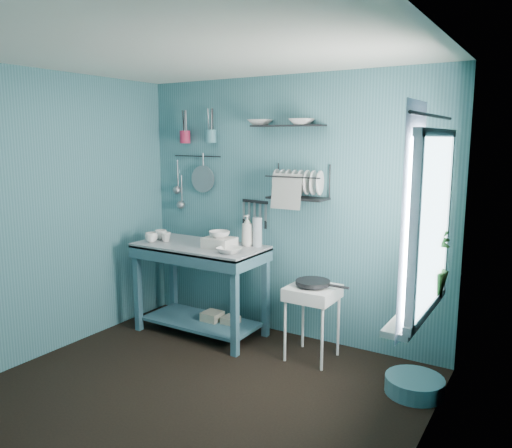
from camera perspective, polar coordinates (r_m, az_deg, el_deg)
The scene contains 35 objects.
floor at distance 3.99m, azimuth -7.41°, elevation -19.01°, with size 3.20×3.20×0.00m, color black.
ceiling at distance 3.55m, azimuth -8.34°, elevation 19.11°, with size 3.20×3.20×0.00m, color silver.
wall_back at distance 4.80m, azimuth 3.55°, elevation 1.76°, with size 3.20×3.20×0.00m, color #396C75.
wall_left at distance 4.74m, azimuth -23.01°, elevation 0.88°, with size 3.00×3.00×0.00m, color #396C75.
wall_right at distance 2.85m, azimuth 17.93°, elevation -4.22°, with size 3.00×3.00×0.00m, color #396C75.
work_counter at distance 4.98m, azimuth -6.34°, elevation -7.43°, with size 1.27×0.64×0.90m, color #305866.
mug_left at distance 5.05m, azimuth -11.88°, elevation -1.52°, with size 0.12×0.12×0.10m, color silver.
mug_mid at distance 5.05m, azimuth -10.27°, elevation -1.47°, with size 0.10×0.10×0.09m, color silver.
mug_right at distance 5.18m, azimuth -10.82°, elevation -1.20°, with size 0.12×0.12×0.10m, color silver.
wash_tub at distance 4.70m, azimuth -4.19°, elevation -2.15°, with size 0.28×0.22×0.10m, color beige.
tub_bowl at distance 4.68m, azimuth -4.21°, elevation -1.19°, with size 0.20×0.20×0.06m, color silver.
soap_bottle at distance 4.76m, azimuth -1.00°, elevation -0.74°, with size 0.12×0.12×0.30m, color beige.
water_bottle at distance 4.73m, azimuth 0.15°, elevation -0.93°, with size 0.09×0.09×0.28m, color #AAB5BD.
counter_bowl at distance 4.48m, azimuth -3.08°, elevation -3.02°, with size 0.22×0.22×0.05m, color silver.
hotplate_stand at distance 4.47m, azimuth 6.42°, elevation -11.14°, with size 0.41×0.41×0.65m, color white.
frying_pan at distance 4.35m, azimuth 6.51°, elevation -6.65°, with size 0.30×0.30×0.04m, color black.
knife_strip at distance 4.94m, azimuth -0.10°, elevation 2.58°, with size 0.32×0.02×0.03m, color black.
dish_rack at distance 4.58m, azimuth 4.81°, elevation 4.83°, with size 0.55×0.24×0.32m, color black.
upper_shelf at distance 4.64m, azimuth 3.71°, elevation 11.14°, with size 0.70×0.18×0.01m, color black.
shelf_bowl_left at distance 4.79m, azimuth 0.47°, elevation 11.11°, with size 0.22×0.22×0.05m, color silver.
shelf_bowl_right at distance 4.58m, azimuth 5.26°, elevation 11.82°, with size 0.22×0.22×0.05m, color silver.
utensil_cup_magenta at distance 5.35m, azimuth -8.12°, elevation 9.82°, with size 0.11×0.11×0.13m, color #B12042.
utensil_cup_teal at distance 5.14m, azimuth -5.17°, elevation 9.97°, with size 0.11×0.11×0.13m, color teal.
colander at distance 5.26m, azimuth -6.10°, elevation 5.13°, with size 0.28×0.28×0.03m, color gray.
ladle_outer at distance 5.48m, azimuth -8.93°, elevation 5.65°, with size 0.01×0.01×0.30m, color gray.
ladle_inner at distance 5.47m, azimuth -8.50°, elevation 3.97°, with size 0.01×0.01×0.30m, color gray.
hook_rail at distance 5.32m, azimuth -6.74°, elevation 7.71°, with size 0.01×0.01×0.60m, color black.
window_glass at distance 3.26m, azimuth 19.70°, elevation 0.07°, with size 1.10×1.10×0.00m, color white.
windowsill at distance 3.42m, azimuth 17.72°, elevation -9.59°, with size 0.16×0.95×0.04m, color white.
curtain at distance 2.98m, azimuth 17.33°, elevation 0.31°, with size 1.35×1.35×0.00m, color white.
curtain_rod at distance 3.23m, azimuth 19.58°, elevation 11.58°, with size 0.02×0.02×1.05m, color black.
potted_plant at distance 3.61m, azimuth 19.01°, elevation -4.23°, with size 0.28×0.28×0.49m, color #2A5B24.
storage_tin_large at distance 5.07m, azimuth -5.01°, elevation -11.15°, with size 0.18×0.18×0.22m, color gray.
storage_tin_small at distance 4.99m, azimuth -2.91°, elevation -11.61°, with size 0.15×0.15×0.20m, color gray.
floor_basin at distance 4.16m, azimuth 17.66°, elevation -17.17°, with size 0.44×0.44×0.13m, color teal.
Camera 1 is at (2.23, -2.70, 1.91)m, focal length 35.00 mm.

